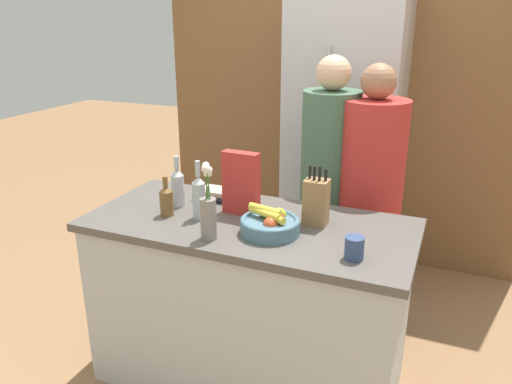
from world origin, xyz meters
TOP-DOWN VIEW (x-y plane):
  - ground_plane at (0.00, 0.00)m, footprint 14.00×14.00m
  - kitchen_island at (0.00, 0.00)m, footprint 1.59×0.73m
  - back_wall_wood at (0.00, 1.73)m, footprint 2.79×0.12m
  - refrigerator at (0.14, 1.37)m, footprint 0.74×0.62m
  - fruit_bowl at (0.15, -0.09)m, footprint 0.27×0.27m
  - knife_block at (0.31, 0.09)m, footprint 0.11×0.09m
  - flower_vase at (-0.09, -0.25)m, footprint 0.07×0.07m
  - cereal_box at (-0.07, 0.08)m, footprint 0.19×0.07m
  - coffee_mug at (0.55, -0.19)m, footprint 0.08×0.12m
  - book_stack at (-0.29, 0.22)m, footprint 0.21×0.16m
  - bottle_oil at (-0.41, -0.09)m, footprint 0.07×0.07m
  - bottle_vinegar at (-0.24, -0.06)m, footprint 0.06×0.06m
  - bottle_wine at (-0.42, 0.05)m, footprint 0.07×0.07m
  - person_at_sink at (0.21, 0.68)m, footprint 0.33×0.33m
  - person_in_blue at (0.46, 0.65)m, footprint 0.36×0.36m

SIDE VIEW (x-z plane):
  - ground_plane at x=0.00m, z-range 0.00..0.00m
  - kitchen_island at x=0.00m, z-range 0.00..0.92m
  - person_in_blue at x=0.46m, z-range 0.09..1.72m
  - person_at_sink at x=0.21m, z-range 0.11..1.76m
  - book_stack at x=-0.29m, z-range 0.91..0.97m
  - fruit_bowl at x=0.15m, z-range 0.90..1.02m
  - coffee_mug at x=0.55m, z-range 0.91..1.01m
  - bottle_oil at x=-0.41m, z-range 0.89..1.10m
  - refrigerator at x=0.14m, z-range 0.00..2.03m
  - bottle_wine at x=-0.42m, z-range 0.89..1.15m
  - knife_block at x=0.31m, z-range 0.88..1.17m
  - bottle_vinegar at x=-0.24m, z-range 0.88..1.18m
  - flower_vase at x=-0.09m, z-range 0.86..1.22m
  - cereal_box at x=-0.07m, z-range 0.91..1.23m
  - back_wall_wood at x=0.00m, z-range 0.00..2.60m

